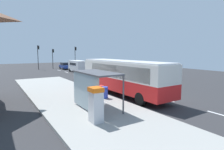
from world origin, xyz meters
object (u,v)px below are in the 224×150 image
at_px(white_van, 78,65).
at_px(sedan_near, 65,66).
at_px(recycling_bin_blue, 105,92).
at_px(recycling_bin_red, 101,91).
at_px(traffic_light_near_side, 75,54).
at_px(traffic_light_median, 53,55).
at_px(bus, 123,75).
at_px(ticket_machine, 96,104).
at_px(traffic_light_far_side, 38,54).
at_px(bus_shelter, 92,81).

bearing_deg(white_van, sedan_near, 89.26).
distance_m(recycling_bin_blue, recycling_bin_red, 0.70).
distance_m(traffic_light_near_side, traffic_light_median, 5.35).
bearing_deg(bus, ticket_machine, -136.35).
xyz_separation_m(sedan_near, traffic_light_near_side, (3.19, 1.44, 2.71)).
relative_size(sedan_near, recycling_bin_blue, 4.71).
bearing_deg(ticket_machine, traffic_light_far_side, 83.40).
bearing_deg(sedan_near, traffic_light_median, 122.03).
distance_m(sedan_near, traffic_light_near_side, 4.43).
relative_size(traffic_light_median, bus_shelter, 1.19).
bearing_deg(traffic_light_near_side, white_van, -109.28).
relative_size(white_van, sedan_near, 1.17).
bearing_deg(traffic_light_median, traffic_light_near_side, -17.44).
bearing_deg(traffic_light_far_side, ticket_machine, -96.60).
bearing_deg(traffic_light_near_side, ticket_machine, -109.83).
bearing_deg(recycling_bin_blue, white_van, 73.57).
bearing_deg(ticket_machine, recycling_bin_blue, 54.71).
relative_size(bus, recycling_bin_blue, 11.64).
bearing_deg(traffic_light_far_side, recycling_bin_blue, -91.96).
bearing_deg(traffic_light_far_side, white_van, -62.57).
xyz_separation_m(traffic_light_far_side, traffic_light_median, (3.51, 0.80, -0.45)).
xyz_separation_m(recycling_bin_blue, traffic_light_near_side, (9.70, 31.12, 2.85)).
height_order(sedan_near, recycling_bin_blue, sedan_near).
bearing_deg(white_van, recycling_bin_blue, -106.43).
bearing_deg(recycling_bin_red, recycling_bin_blue, -90.00).
height_order(bus, sedan_near, bus).
relative_size(bus, traffic_light_far_side, 2.01).
distance_m(bus, sedan_near, 29.04).
height_order(bus, bus_shelter, bus).
bearing_deg(bus_shelter, ticket_machine, -112.02).
relative_size(white_van, ticket_machine, 2.69).
relative_size(white_van, traffic_light_median, 1.10).
height_order(recycling_bin_blue, traffic_light_near_side, traffic_light_near_side).
distance_m(sedan_near, traffic_light_far_side, 6.50).
bearing_deg(traffic_light_median, white_van, -80.74).
bearing_deg(bus_shelter, recycling_bin_red, 52.42).
xyz_separation_m(recycling_bin_red, traffic_light_far_side, (1.09, 31.22, 2.96)).
relative_size(white_van, traffic_light_near_side, 0.99).
height_order(ticket_machine, bus_shelter, bus_shelter).
bearing_deg(white_van, bus, -100.68).
relative_size(ticket_machine, recycling_bin_blue, 2.04).
height_order(recycling_bin_red, traffic_light_near_side, traffic_light_near_side).
bearing_deg(recycling_bin_red, traffic_light_median, 81.82).
bearing_deg(traffic_light_near_side, traffic_light_far_side, 174.69).
height_order(ticket_machine, traffic_light_median, traffic_light_median).
relative_size(bus, traffic_light_median, 2.33).
bearing_deg(traffic_light_far_side, bus_shelter, -95.54).
bearing_deg(traffic_light_median, recycling_bin_blue, -98.01).
xyz_separation_m(recycling_bin_blue, traffic_light_median, (4.60, 32.72, 2.52)).
xyz_separation_m(bus, sedan_near, (4.02, 28.74, -1.05)).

